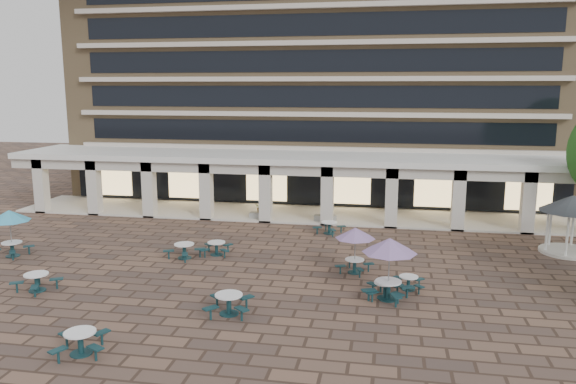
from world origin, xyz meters
name	(u,v)px	position (x,y,z in m)	size (l,w,h in m)	color
ground	(252,285)	(0.00, 0.00, 0.00)	(120.00, 120.00, 0.00)	brown
apartment_building	(322,46)	(0.00, 25.47, 12.60)	(40.00, 15.50, 25.20)	#967A54
retail_arcade	(302,174)	(0.00, 14.80, 3.00)	(42.00, 6.60, 4.40)	white
picnic_table_1	(80,341)	(-4.18, -7.72, 0.49)	(2.20, 2.20, 0.82)	#14363C
picnic_table_2	(229,302)	(-0.11, -3.46, 0.51)	(2.05, 2.05, 0.85)	#14363C
picnic_table_4	(9,217)	(-14.00, 2.09, 2.17)	(2.22, 2.22, 2.56)	#14363C
picnic_table_5	(37,281)	(-9.44, -2.45, 0.48)	(2.14, 2.14, 0.81)	#14363C
picnic_table_6	(355,235)	(4.59, 2.65, 1.96)	(1.99, 1.99, 2.30)	#14363C
picnic_table_7	(408,282)	(7.16, 0.71, 0.39)	(1.52, 1.52, 0.65)	#14363C
picnic_table_9	(217,247)	(-3.09, 4.33, 0.44)	(1.79, 1.79, 0.74)	#14363C
picnic_table_10	(385,289)	(6.13, -0.55, 0.44)	(1.68, 1.68, 0.74)	#14363C
picnic_table_11	(390,248)	(6.26, -0.67, 2.33)	(2.38, 2.38, 2.75)	#14363C
picnic_table_12	(184,250)	(-4.62, 3.44, 0.48)	(2.20, 2.20, 0.81)	#14363C
picnic_table_13	(329,227)	(2.52, 10.00, 0.45)	(2.07, 2.07, 0.76)	#14363C
gazebo	(572,210)	(16.11, 8.24, 2.44)	(3.48, 3.48, 3.23)	beige
planter_left	(261,212)	(-2.59, 12.90, 0.51)	(1.50, 0.68, 1.26)	#999A94
planter_right	(325,215)	(1.93, 12.90, 0.54)	(1.50, 0.71, 1.31)	#999A94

